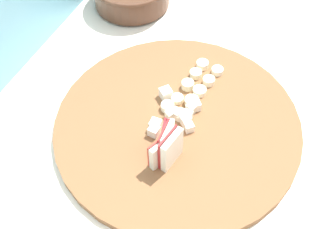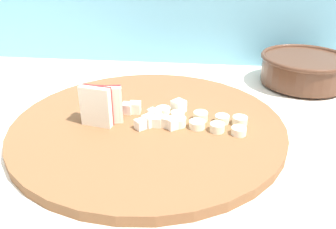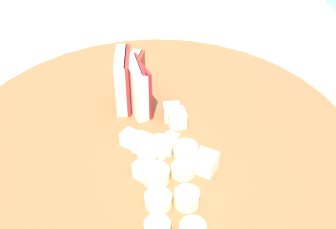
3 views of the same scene
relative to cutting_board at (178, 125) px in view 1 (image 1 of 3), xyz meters
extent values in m
cylinder|color=brown|center=(0.00, 0.00, 0.00)|extent=(0.45, 0.45, 0.02)
cube|color=#B22D23|center=(-0.09, 0.00, 0.04)|extent=(0.04, 0.02, 0.05)
cube|color=#EFE5CC|center=(-0.09, -0.01, 0.04)|extent=(0.04, 0.03, 0.05)
cube|color=#A32323|center=(-0.08, -0.01, 0.04)|extent=(0.05, 0.02, 0.07)
cube|color=#EFE5CC|center=(-0.08, -0.02, 0.04)|extent=(0.05, 0.02, 0.07)
cube|color=#A32323|center=(-0.07, 0.00, 0.04)|extent=(0.05, 0.01, 0.06)
cube|color=#EFE5CC|center=(-0.07, -0.01, 0.04)|extent=(0.05, 0.01, 0.06)
cube|color=maroon|center=(-0.07, 0.00, 0.04)|extent=(0.05, 0.02, 0.06)
cube|color=#EFE5CC|center=(-0.06, -0.01, 0.04)|extent=(0.05, 0.02, 0.06)
cube|color=white|center=(-0.04, 0.03, 0.02)|extent=(0.02, 0.02, 0.02)
cube|color=white|center=(-0.01, -0.03, 0.02)|extent=(0.02, 0.02, 0.02)
cube|color=white|center=(0.00, -0.01, 0.02)|extent=(0.03, 0.03, 0.02)
cube|color=#EFE5CC|center=(0.02, -0.01, 0.02)|extent=(0.02, 0.02, 0.02)
cube|color=#EFE5CC|center=(0.03, -0.01, 0.02)|extent=(0.02, 0.02, 0.02)
cube|color=white|center=(0.04, -0.02, 0.02)|extent=(0.03, 0.03, 0.02)
cube|color=#EFE5CC|center=(-0.03, 0.03, 0.02)|extent=(0.02, 0.02, 0.02)
cube|color=white|center=(0.05, 0.04, 0.02)|extent=(0.03, 0.03, 0.02)
cube|color=beige|center=(0.01, 0.01, 0.02)|extent=(0.02, 0.02, 0.02)
cube|color=#EFE5CC|center=(0.01, 0.02, 0.02)|extent=(0.02, 0.02, 0.01)
cylinder|color=white|center=(0.01, 0.00, 0.01)|extent=(0.03, 0.03, 0.01)
cylinder|color=#F4EAC6|center=(0.05, -0.01, 0.02)|extent=(0.03, 0.03, 0.01)
cylinder|color=#F4EAC6|center=(0.08, -0.01, 0.01)|extent=(0.03, 0.03, 0.01)
cylinder|color=#F4EAC6|center=(0.11, -0.02, 0.01)|extent=(0.02, 0.02, 0.01)
cylinder|color=white|center=(0.15, -0.03, 0.01)|extent=(0.02, 0.02, 0.01)
cylinder|color=white|center=(0.02, 0.03, 0.01)|extent=(0.02, 0.02, 0.01)
cylinder|color=beige|center=(0.05, 0.02, 0.01)|extent=(0.02, 0.02, 0.01)
cylinder|color=beige|center=(0.09, 0.01, 0.02)|extent=(0.02, 0.02, 0.02)
cylinder|color=beige|center=(0.12, 0.01, 0.01)|extent=(0.02, 0.02, 0.01)
cylinder|color=#F4EAC6|center=(0.15, 0.01, 0.01)|extent=(0.02, 0.02, 0.01)
cylinder|color=#4C2D1E|center=(0.30, 0.24, -0.01)|extent=(0.10, 0.10, 0.01)
camera|label=1|loc=(-0.44, -0.17, 0.62)|focal=44.65mm
camera|label=2|loc=(0.09, -0.52, 0.29)|focal=37.90mm
camera|label=3|loc=(0.38, -0.07, 0.37)|focal=52.22mm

